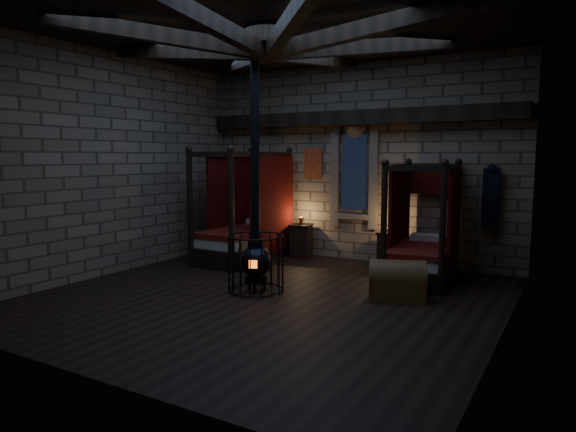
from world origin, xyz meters
The scene contains 8 objects.
room centered at (0.00, 0.09, 3.74)m, with size 7.02×7.02×4.29m.
bed_left centered at (-2.04, 2.27, 0.58)m, with size 1.25×2.27×2.34m.
bed_right centered at (1.80, 2.43, 0.52)m, with size 1.25×2.10×2.10m.
trunk_left centered at (-1.40, 1.49, 0.25)m, with size 0.89×0.75×0.56m.
trunk_right centered at (1.83, 0.89, 0.28)m, with size 1.00×0.82×0.64m.
nightstand_left centered at (-1.12, 3.13, 0.38)m, with size 0.54×0.52×0.90m.
nightstand_right centered at (0.95, 3.05, 0.38)m, with size 0.53×0.51×0.80m.
stove centered at (-0.34, 0.15, 0.59)m, with size 0.93×0.93×4.05m.
Camera 1 is at (4.30, -6.81, 2.24)m, focal length 32.00 mm.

